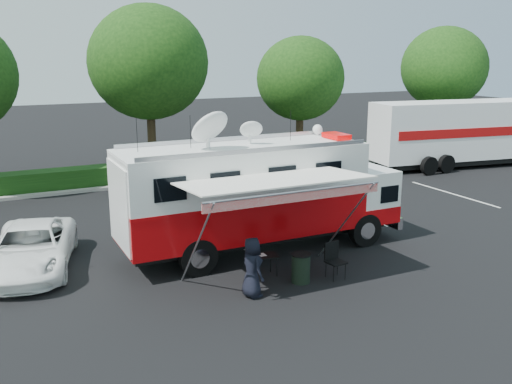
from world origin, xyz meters
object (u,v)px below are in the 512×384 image
Objects in this scene: white_suv at (33,270)px; folding_table at (264,257)px; command_truck at (260,194)px; semi_trailer at (471,132)px; trash_bin at (301,268)px.

white_suv reaches higher than folding_table.
semi_trailer is (17.53, 7.82, 0.01)m from command_truck.
command_truck is 19.20m from semi_trailer.
folding_table is 20.96m from semi_trailer.
folding_table is at bearing -151.80° from semi_trailer.
command_truck is 10.89× the size of folding_table.
command_truck is 3.31m from trash_bin.
folding_table is at bearing 130.58° from trash_bin.
command_truck is 11.00× the size of trash_bin.
trash_bin reaches higher than folding_table.
semi_trailer is (17.69, 10.75, 1.53)m from trash_bin.
command_truck is at bearing 2.03° from white_suv.
command_truck is at bearing 66.43° from folding_table.
command_truck is 0.77× the size of semi_trailer.
semi_trailer is (18.43, 9.89, 1.36)m from folding_table.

